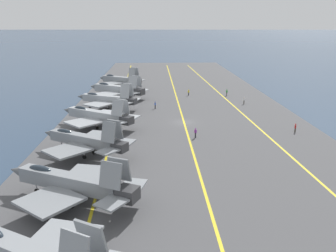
% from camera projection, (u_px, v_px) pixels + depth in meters
% --- Properties ---
extents(ground_plane, '(2000.00, 2000.00, 0.00)m').
position_uv_depth(ground_plane, '(184.00, 124.00, 72.02)').
color(ground_plane, '#2D425B').
extents(carrier_deck, '(220.50, 50.20, 0.40)m').
position_uv_depth(carrier_deck, '(184.00, 123.00, 71.97)').
color(carrier_deck, '#4C4C4F').
rests_on(carrier_deck, ground).
extents(deck_stripe_foul_line, '(198.30, 8.40, 0.01)m').
position_uv_depth(deck_stripe_foul_line, '(251.00, 122.00, 72.41)').
color(deck_stripe_foul_line, yellow).
rests_on(deck_stripe_foul_line, carrier_deck).
extents(deck_stripe_centerline, '(198.45, 0.36, 0.01)m').
position_uv_depth(deck_stripe_centerline, '(184.00, 122.00, 71.91)').
color(deck_stripe_centerline, yellow).
rests_on(deck_stripe_centerline, carrier_deck).
extents(deck_stripe_edge_line, '(198.36, 6.52, 0.01)m').
position_uv_depth(deck_stripe_edge_line, '(116.00, 123.00, 71.41)').
color(deck_stripe_edge_line, yellow).
rests_on(deck_stripe_edge_line, carrier_deck).
extents(parked_jet_second, '(13.34, 17.04, 5.97)m').
position_uv_depth(parked_jet_second, '(71.00, 182.00, 39.44)').
color(parked_jet_second, gray).
rests_on(parked_jet_second, carrier_deck).
extents(parked_jet_third, '(13.15, 15.34, 6.22)m').
position_uv_depth(parked_jet_third, '(85.00, 140.00, 53.14)').
color(parked_jet_third, gray).
rests_on(parked_jet_third, carrier_deck).
extents(parked_jet_fourth, '(13.69, 16.27, 6.02)m').
position_uv_depth(parked_jet_fourth, '(97.00, 115.00, 67.82)').
color(parked_jet_fourth, '#9EA3A8').
rests_on(parked_jet_fourth, carrier_deck).
extents(parked_jet_fifth, '(12.68, 15.58, 6.36)m').
position_uv_depth(parked_jet_fifth, '(107.00, 99.00, 81.74)').
color(parked_jet_fifth, '#9EA3A8').
rests_on(parked_jet_fifth, carrier_deck).
extents(parked_jet_sixth, '(13.84, 16.90, 6.31)m').
position_uv_depth(parked_jet_sixth, '(117.00, 89.00, 94.37)').
color(parked_jet_sixth, '#9EA3A8').
rests_on(parked_jet_sixth, carrier_deck).
extents(parked_jet_seventh, '(12.80, 14.90, 6.77)m').
position_uv_depth(parked_jet_seventh, '(120.00, 80.00, 107.22)').
color(parked_jet_seventh, gray).
rests_on(parked_jet_seventh, carrier_deck).
extents(crew_blue_vest, '(0.41, 0.31, 1.77)m').
position_uv_depth(crew_blue_vest, '(155.00, 105.00, 82.83)').
color(crew_blue_vest, '#232328').
rests_on(crew_blue_vest, carrier_deck).
extents(crew_white_vest, '(0.43, 0.46, 1.78)m').
position_uv_depth(crew_white_vest, '(244.00, 100.00, 87.72)').
color(crew_white_vest, '#4C473D').
rests_on(crew_white_vest, carrier_deck).
extents(crew_red_vest, '(0.46, 0.42, 1.65)m').
position_uv_depth(crew_red_vest, '(295.00, 128.00, 65.11)').
color(crew_red_vest, '#383328').
rests_on(crew_red_vest, carrier_deck).
extents(crew_yellow_vest, '(0.45, 0.46, 1.70)m').
position_uv_depth(crew_yellow_vest, '(189.00, 92.00, 97.88)').
color(crew_yellow_vest, '#232328').
rests_on(crew_yellow_vest, carrier_deck).
extents(crew_green_vest, '(0.44, 0.46, 1.82)m').
position_uv_depth(crew_green_vest, '(227.00, 92.00, 97.51)').
color(crew_green_vest, '#4C473D').
rests_on(crew_green_vest, carrier_deck).
extents(crew_purple_vest, '(0.38, 0.45, 1.77)m').
position_uv_depth(crew_purple_vest, '(196.00, 132.00, 62.00)').
color(crew_purple_vest, '#232328').
rests_on(crew_purple_vest, carrier_deck).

